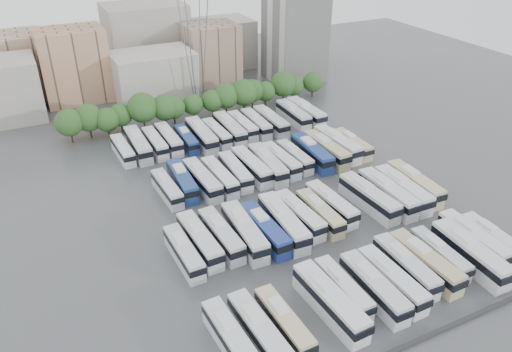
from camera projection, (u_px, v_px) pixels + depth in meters
name	position (u px, v px, depth m)	size (l,w,h in m)	color
ground	(290.00, 205.00, 85.59)	(220.00, 220.00, 0.00)	#424447
parapet	(426.00, 337.00, 59.72)	(56.00, 0.50, 0.50)	#2D2D30
tree_line	(198.00, 101.00, 115.83)	(66.17, 7.82, 8.59)	black
city_buildings	(136.00, 57.00, 134.91)	(102.00, 35.00, 20.00)	#9E998E
apartment_tower	(295.00, 33.00, 137.45)	(14.00, 14.00, 26.00)	silver
electricity_pylon	(194.00, 31.00, 116.14)	(9.00, 6.91, 33.83)	slate
bus_r0_s0	(231.00, 338.00, 57.65)	(3.04, 11.55, 3.59)	silver
bus_r0_s1	(259.00, 331.00, 58.48)	(3.22, 12.10, 3.76)	silver
bus_r0_s2	(284.00, 322.00, 59.85)	(2.74, 11.13, 3.47)	#CEBD8D
bus_r0_s4	(330.00, 301.00, 62.44)	(3.48, 13.35, 4.15)	silver
bus_r0_s5	(343.00, 288.00, 65.07)	(2.38, 10.89, 3.42)	silver
bus_r0_s6	(374.00, 287.00, 64.88)	(2.92, 12.46, 3.89)	silver
bus_r0_s7	(392.00, 280.00, 66.21)	(2.84, 12.16, 3.80)	silver
bus_r0_s8	(405.00, 266.00, 68.69)	(3.06, 12.08, 3.76)	silver
bus_r0_s9	(425.00, 262.00, 69.32)	(3.09, 12.58, 3.92)	tan
bus_r0_s10	(440.00, 254.00, 71.19)	(2.82, 10.88, 3.39)	silver
bus_r0_s11	(470.00, 253.00, 70.67)	(3.59, 13.60, 4.23)	silver
bus_r0_s12	(473.00, 239.00, 73.79)	(2.95, 12.54, 3.92)	silver
bus_r0_s13	(492.00, 238.00, 74.55)	(2.62, 10.85, 3.39)	silver
bus_r1_s0	(184.00, 252.00, 71.44)	(2.76, 11.36, 3.55)	silver
bus_r1_s1	(200.00, 240.00, 73.71)	(3.18, 12.48, 3.89)	silver
bus_r1_s2	(221.00, 235.00, 74.89)	(3.04, 12.16, 3.79)	silver
bus_r1_s3	(244.00, 231.00, 75.38)	(3.45, 13.24, 4.12)	silver
bus_r1_s4	(264.00, 229.00, 76.03)	(3.08, 12.48, 3.89)	navy
bus_r1_s5	(283.00, 222.00, 77.43)	(3.59, 13.57, 4.22)	silver
bus_r1_s6	(299.00, 215.00, 79.61)	(3.19, 12.11, 3.77)	silver
bus_r1_s7	(320.00, 213.00, 80.20)	(2.57, 11.50, 3.60)	#CBBB8C
bus_r1_s8	(331.00, 204.00, 82.43)	(3.19, 11.96, 3.72)	silver
bus_r1_s10	(369.00, 197.00, 83.79)	(3.50, 13.31, 4.14)	silver
bus_r1_s11	(388.00, 193.00, 84.90)	(2.96, 13.44, 4.22)	silver
bus_r1_s12	(403.00, 189.00, 86.03)	(3.23, 13.23, 4.13)	silver
bus_r1_s13	(414.00, 183.00, 87.91)	(3.39, 13.11, 4.08)	beige
bus_r2_s1	(167.00, 188.00, 87.01)	(2.80, 10.99, 3.42)	silver
bus_r2_s2	(182.00, 181.00, 88.98)	(3.26, 12.36, 3.84)	navy
bus_r2_s3	(202.00, 180.00, 89.13)	(3.28, 12.73, 3.96)	silver
bus_r2_s4	(220.00, 177.00, 90.26)	(2.91, 11.97, 3.74)	white
bus_r2_s5	(235.00, 171.00, 92.11)	(3.08, 11.89, 3.70)	silver
bus_r2_s6	(251.00, 166.00, 93.54)	(3.05, 12.59, 3.93)	silver
bus_r2_s7	(268.00, 164.00, 94.14)	(3.42, 13.09, 4.07)	silver
bus_r2_s8	(281.00, 160.00, 95.95)	(2.96, 11.86, 3.70)	silver
bus_r2_s9	(295.00, 156.00, 97.48)	(2.48, 11.09, 3.48)	silver
bus_r2_s10	(312.00, 152.00, 98.27)	(3.48, 13.30, 4.13)	navy
bus_r2_s11	(326.00, 149.00, 99.46)	(3.16, 13.27, 4.14)	#C2B385
bus_r2_s12	(337.00, 144.00, 101.57)	(3.42, 13.51, 4.21)	silver
bus_r2_s13	(352.00, 144.00, 102.33)	(2.51, 11.22, 3.52)	#C3B086
bus_r3_s0	(123.00, 150.00, 99.98)	(2.75, 11.03, 3.44)	silver
bus_r3_s1	(138.00, 144.00, 101.44)	(2.99, 13.18, 4.13)	silver
bus_r3_s2	(155.00, 143.00, 102.70)	(2.62, 11.57, 3.62)	silver
bus_r3_s3	(169.00, 139.00, 104.15)	(2.67, 12.05, 3.78)	silver
bus_r3_s4	(186.00, 139.00, 104.52)	(2.63, 10.85, 3.39)	navy
bus_r3_s5	(202.00, 135.00, 105.26)	(3.21, 13.55, 4.23)	silver
bus_r3_s6	(217.00, 133.00, 106.88)	(2.72, 11.42, 3.57)	silver
bus_r3_s7	(230.00, 129.00, 108.14)	(3.18, 13.33, 4.16)	silver
bus_r3_s8	(242.00, 125.00, 110.30)	(2.56, 11.66, 3.66)	white
bus_r3_s9	(256.00, 123.00, 111.18)	(2.99, 12.11, 3.78)	silver
bus_r3_s10	(271.00, 121.00, 111.99)	(2.87, 12.84, 4.02)	silver
bus_r3_s12	(293.00, 114.00, 115.34)	(3.11, 12.84, 4.01)	silver
bus_r3_s13	(306.00, 112.00, 116.30)	(3.22, 13.46, 4.20)	silver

